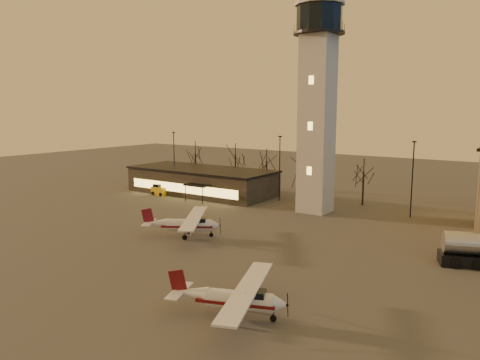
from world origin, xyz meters
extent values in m
plane|color=#403D3B|center=(0.00, 0.00, 0.00)|extent=(220.00, 220.00, 0.00)
cube|color=#A4A19C|center=(0.00, 30.00, 12.00)|extent=(4.00, 4.00, 24.00)
cylinder|color=black|center=(0.00, 30.00, 24.15)|extent=(6.80, 6.80, 0.30)
cylinder|color=black|center=(0.00, 30.00, 26.00)|extent=(6.00, 6.00, 3.40)
cylinder|color=#A4A19C|center=(0.00, 30.00, 27.90)|extent=(6.60, 6.60, 0.40)
cube|color=black|center=(-22.00, 32.00, 2.00)|extent=(25.00, 10.00, 4.00)
cube|color=black|center=(-22.00, 32.00, 4.15)|extent=(25.40, 10.40, 0.30)
cube|color=#F2C654|center=(-22.00, 26.98, 1.60)|extent=(22.00, 0.08, 1.40)
cube|color=black|center=(-18.00, 26.00, 2.60)|extent=(4.00, 2.00, 0.20)
cylinder|color=black|center=(-30.00, 34.00, 5.00)|extent=(0.16, 0.16, 10.00)
cube|color=black|center=(-30.00, 34.00, 10.05)|extent=(0.50, 0.25, 0.18)
cylinder|color=black|center=(-8.00, 34.00, 5.00)|extent=(0.16, 0.16, 10.00)
cube|color=black|center=(-8.00, 34.00, 10.05)|extent=(0.50, 0.25, 0.18)
cylinder|color=black|center=(12.00, 34.00, 5.00)|extent=(0.16, 0.16, 10.00)
cube|color=black|center=(12.00, 34.00, 10.05)|extent=(0.50, 0.25, 0.18)
cylinder|color=black|center=(-30.00, 40.00, 2.87)|extent=(0.28, 0.28, 5.74)
cylinder|color=black|center=(-14.00, 40.00, 2.62)|extent=(0.28, 0.28, 5.25)
cylinder|color=black|center=(-5.00, 36.00, 3.08)|extent=(0.28, 0.28, 6.16)
cylinder|color=black|center=(4.00, 38.00, 2.48)|extent=(0.28, 0.28, 4.97)
cylinder|color=black|center=(-22.00, 42.00, 2.80)|extent=(0.28, 0.28, 5.60)
cylinder|color=silver|center=(10.38, -3.68, 1.28)|extent=(4.89, 2.90, 1.34)
cone|color=silver|center=(12.98, -2.72, 1.28)|extent=(1.31, 1.52, 1.27)
cone|color=silver|center=(7.11, -4.90, 1.44)|extent=(2.70, 1.92, 1.13)
cube|color=black|center=(11.34, -3.33, 1.75)|extent=(1.82, 1.55, 0.72)
cube|color=#560C0E|center=(10.19, -3.76, 1.23)|extent=(5.68, 3.22, 0.23)
cube|color=silver|center=(10.86, -3.51, 2.09)|extent=(5.38, 11.13, 0.14)
cube|color=silver|center=(6.24, -5.22, 1.54)|extent=(2.05, 3.50, 0.08)
cube|color=#560C0E|center=(6.14, -5.26, 2.26)|extent=(1.37, 0.57, 1.74)
cylinder|color=silver|center=(-6.00, 10.15, 1.34)|extent=(4.92, 3.77, 1.39)
cone|color=silver|center=(-3.54, 11.67, 1.34)|extent=(1.52, 1.64, 1.33)
cone|color=silver|center=(-9.09, 8.23, 1.50)|extent=(2.80, 2.35, 1.18)
cube|color=black|center=(-5.09, 10.71, 1.82)|extent=(1.96, 1.80, 0.75)
cube|color=#5D0D18|center=(-6.18, 10.03, 1.28)|extent=(5.67, 4.26, 0.24)
cube|color=silver|center=(-5.54, 10.43, 2.17)|extent=(7.56, 10.86, 0.15)
cube|color=silver|center=(-9.91, 7.72, 1.61)|extent=(2.68, 3.51, 0.09)
cube|color=#5D0D18|center=(-10.00, 7.67, 2.35)|extent=(1.31, 0.85, 1.82)
cylinder|color=#A5A5A9|center=(22.07, 17.44, 2.09)|extent=(5.95, 3.96, 2.09)
cube|color=#C49A0B|center=(-26.87, 27.00, 0.67)|extent=(2.97, 1.74, 1.34)
cube|color=black|center=(-27.25, 27.03, 1.44)|extent=(1.43, 1.43, 0.77)
camera|label=1|loc=(27.69, -28.81, 14.36)|focal=35.00mm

